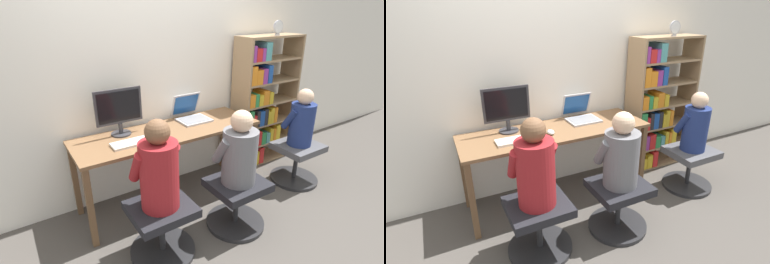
{
  "view_description": "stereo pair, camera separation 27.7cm",
  "coord_description": "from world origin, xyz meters",
  "views": [
    {
      "loc": [
        -1.27,
        -2.06,
        1.86
      ],
      "look_at": [
        0.15,
        0.13,
        0.78
      ],
      "focal_mm": 28.0,
      "sensor_mm": 36.0,
      "label": 1
    },
    {
      "loc": [
        -1.03,
        -2.2,
        1.86
      ],
      "look_at": [
        0.15,
        0.13,
        0.78
      ],
      "focal_mm": 28.0,
      "sensor_mm": 36.0,
      "label": 2
    }
  ],
  "objects": [
    {
      "name": "ground_plane",
      "position": [
        0.0,
        0.0,
        0.0
      ],
      "size": [
        14.0,
        14.0,
        0.0
      ],
      "primitive_type": "plane",
      "color": "#4C4742"
    },
    {
      "name": "wall_back",
      "position": [
        0.0,
        0.65,
        1.3
      ],
      "size": [
        10.0,
        0.05,
        2.6
      ],
      "color": "white",
      "rests_on": "ground_plane"
    },
    {
      "name": "desk",
      "position": [
        0.0,
        0.29,
        0.68
      ],
      "size": [
        1.83,
        0.59,
        0.77
      ],
      "color": "brown",
      "rests_on": "ground_plane"
    },
    {
      "name": "desktop_monitor",
      "position": [
        -0.42,
        0.45,
        1.0
      ],
      "size": [
        0.44,
        0.19,
        0.43
      ],
      "color": "#333338",
      "rests_on": "desk"
    },
    {
      "name": "laptop",
      "position": [
        0.34,
        0.44,
        0.82
      ],
      "size": [
        0.32,
        0.34,
        0.26
      ],
      "color": "#B7B7BC",
      "rests_on": "desk"
    },
    {
      "name": "keyboard",
      "position": [
        -0.39,
        0.2,
        0.78
      ],
      "size": [
        0.43,
        0.15,
        0.03
      ],
      "color": "silver",
      "rests_on": "desk"
    },
    {
      "name": "computer_mouse_by_keyboard",
      "position": [
        -0.09,
        0.21,
        0.79
      ],
      "size": [
        0.06,
        0.1,
        0.04
      ],
      "color": "silver",
      "rests_on": "desk"
    },
    {
      "name": "office_chair_left",
      "position": [
        -0.43,
        -0.33,
        0.25
      ],
      "size": [
        0.53,
        0.53,
        0.46
      ],
      "color": "#262628",
      "rests_on": "ground_plane"
    },
    {
      "name": "office_chair_right",
      "position": [
        0.29,
        -0.39,
        0.25
      ],
      "size": [
        0.53,
        0.53,
        0.46
      ],
      "color": "#262628",
      "rests_on": "ground_plane"
    },
    {
      "name": "person_at_monitor",
      "position": [
        -0.43,
        -0.33,
        0.77
      ],
      "size": [
        0.36,
        0.33,
        0.7
      ],
      "color": "maroon",
      "rests_on": "office_chair_left"
    },
    {
      "name": "person_at_laptop",
      "position": [
        0.29,
        -0.39,
        0.74
      ],
      "size": [
        0.36,
        0.32,
        0.65
      ],
      "color": "slate",
      "rests_on": "office_chair_right"
    },
    {
      "name": "bookshelf",
      "position": [
        1.33,
        0.41,
        0.74
      ],
      "size": [
        0.84,
        0.31,
        1.57
      ],
      "color": "#997A56",
      "rests_on": "ground_plane"
    },
    {
      "name": "desk_clock",
      "position": [
        1.42,
        0.34,
        1.66
      ],
      "size": [
        0.14,
        0.03,
        0.16
      ],
      "color": "#B2B2B7",
      "rests_on": "bookshelf"
    },
    {
      "name": "office_chair_side",
      "position": [
        1.37,
        -0.17,
        0.25
      ],
      "size": [
        0.53,
        0.53,
        0.46
      ],
      "color": "#262628",
      "rests_on": "ground_plane"
    },
    {
      "name": "person_near_shelf",
      "position": [
        1.37,
        -0.17,
        0.74
      ],
      "size": [
        0.32,
        0.29,
        0.63
      ],
      "color": "navy",
      "rests_on": "office_chair_side"
    }
  ]
}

